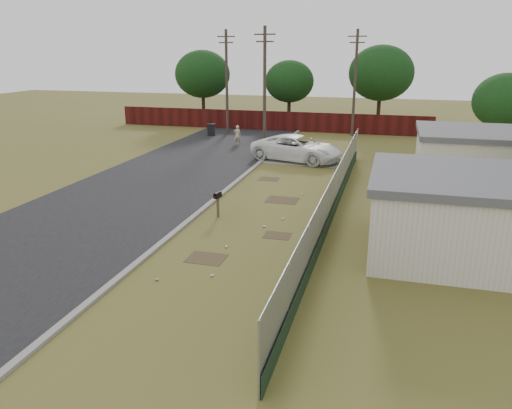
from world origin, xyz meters
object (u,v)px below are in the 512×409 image
(mailbox, at_px, (218,197))
(pickup_truck, at_px, (297,148))
(fire_hydrant, at_px, (287,284))
(pedestrian, at_px, (237,135))
(trash_bin, at_px, (211,129))

(mailbox, xyz_separation_m, pickup_truck, (1.21, 12.90, -0.08))
(fire_hydrant, distance_m, pedestrian, 25.86)
(mailbox, relative_size, trash_bin, 1.15)
(fire_hydrant, distance_m, pickup_truck, 19.81)
(trash_bin, bearing_deg, fire_hydrant, -65.29)
(pedestrian, height_order, trash_bin, pedestrian)
(mailbox, distance_m, pedestrian, 18.14)
(mailbox, height_order, pickup_truck, pickup_truck)
(fire_hydrant, bearing_deg, trash_bin, 114.71)
(mailbox, height_order, trash_bin, mailbox)
(pickup_truck, relative_size, pedestrian, 4.04)
(fire_hydrant, xyz_separation_m, trash_bin, (-12.76, 27.75, 0.14))
(fire_hydrant, bearing_deg, mailbox, 125.00)
(fire_hydrant, relative_size, pickup_truck, 0.14)
(mailbox, bearing_deg, pickup_truck, 84.62)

